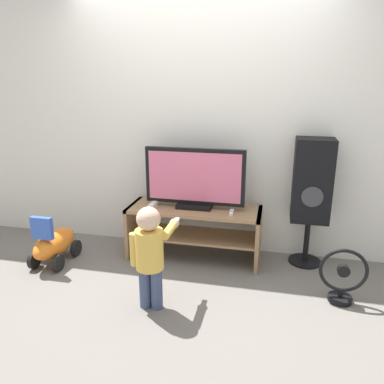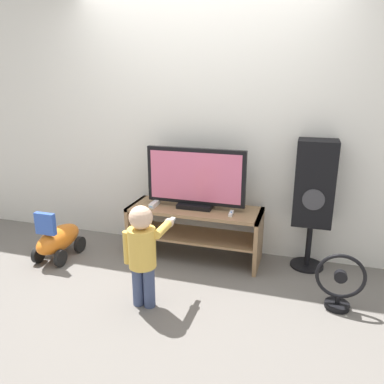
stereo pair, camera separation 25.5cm
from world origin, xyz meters
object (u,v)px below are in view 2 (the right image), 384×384
Objects in this scene: floor_fan at (340,284)px; game_console at (154,204)px; speaker_tower at (314,186)px; ride_on_toy at (58,239)px; remote_primary at (231,213)px; television at (196,179)px; child at (143,248)px.

game_console is at bearing 165.64° from floor_fan.
ride_on_toy is at bearing -167.21° from speaker_tower.
television is at bearing 165.55° from remote_primary.
ride_on_toy is (-1.65, -0.33, -0.33)m from remote_primary.
game_console is 1.33× the size of remote_primary.
television is 0.98m from child.
child is at bearing -98.30° from television.
ride_on_toy is at bearing 177.92° from floor_fan.
television reaches higher than child.
child reaches higher than ride_on_toy.
speaker_tower is 2.48m from ride_on_toy.
speaker_tower reaches higher than ride_on_toy.
speaker_tower is at bearing 40.51° from child.
ride_on_toy is at bearing -161.55° from television.
remote_primary is 0.16× the size of child.
remote_primary is (0.37, -0.09, -0.27)m from television.
television is 1.48m from ride_on_toy.
floor_fan is at bearing -24.47° from remote_primary.
child is (-0.50, -0.83, -0.04)m from remote_primary.
remote_primary is at bearing -163.98° from speaker_tower.
game_console is at bearing 107.09° from child.
television is at bearing 158.23° from floor_fan.
speaker_tower is at bearing 110.54° from floor_fan.
child is at bearing -72.91° from game_console.
child reaches higher than floor_fan.
television is 5.42× the size of game_console.
game_console reaches higher than remote_primary.
remote_primary is 1.71m from ride_on_toy.
remote_primary is 0.77m from speaker_tower.
game_console is 0.76m from remote_primary.
child is at bearing -121.28° from remote_primary.
speaker_tower is at bearing 12.79° from ride_on_toy.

